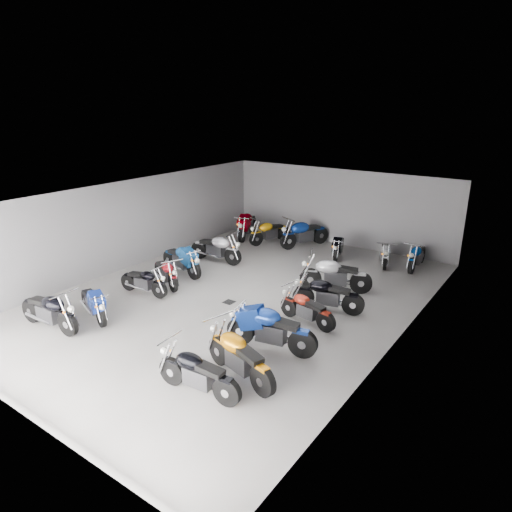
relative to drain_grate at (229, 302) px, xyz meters
The scene contains 24 objects.
ground 0.50m from the drain_grate, 90.00° to the left, with size 14.00×14.00×0.00m, color #9D9B95.
wall_back 7.67m from the drain_grate, 90.00° to the left, with size 10.00×0.10×3.20m, color slate.
wall_left 5.27m from the drain_grate, behind, with size 0.10×14.00×3.20m, color slate.
wall_right 5.27m from the drain_grate, ahead, with size 0.10×14.00×3.20m, color slate.
ceiling 3.25m from the drain_grate, 90.00° to the left, with size 10.00×14.00×0.04m, color black.
drain_grate is the anchor object (origin of this frame).
motorcycle_left_a 5.04m from the drain_grate, 124.79° to the right, with size 2.21×0.47×0.97m.
motorcycle_left_b 3.93m from the drain_grate, 129.00° to the right, with size 1.87×0.77×0.85m.
motorcycle_left_c 2.83m from the drain_grate, 157.63° to the right, with size 1.86×0.41×0.82m.
motorcycle_left_d 2.61m from the drain_grate, behind, with size 1.81×0.91×0.85m.
motorcycle_left_e 3.08m from the drain_grate, 161.66° to the left, with size 2.18×0.64×0.97m.
motorcycle_left_f 3.82m from the drain_grate, 135.57° to the left, with size 2.25×0.49×0.99m.
motorcycle_right_a 4.65m from the drain_grate, 59.68° to the right, with size 2.06×0.45×0.91m.
motorcycle_right_b 4.10m from the drain_grate, 48.35° to the right, with size 2.21×0.74×0.99m.
motorcycle_right_c 3.10m from the drain_grate, 32.28° to the right, with size 2.34×0.67×1.04m.
motorcycle_right_d 2.65m from the drain_grate, ahead, with size 1.86×0.49×0.82m.
motorcycle_right_e 3.00m from the drain_grate, 23.71° to the left, with size 2.09×0.67×0.93m.
motorcycle_right_f 3.52m from the drain_grate, 49.82° to the left, with size 2.19×1.05×1.02m.
motorcycle_back_a 7.09m from the drain_grate, 121.73° to the left, with size 0.97×2.31×1.06m.
motorcycle_back_b 6.34m from the drain_grate, 112.33° to the left, with size 0.84×2.03×0.93m.
motorcycle_back_c 6.37m from the drain_grate, 98.50° to the left, with size 1.14×2.24×1.05m.
motorcycle_back_d 5.92m from the drain_grate, 81.58° to the left, with size 0.65×1.81×0.81m.
motorcycle_back_e 6.65m from the drain_grate, 66.39° to the left, with size 0.78×1.76×0.81m.
motorcycle_back_f 7.39m from the drain_grate, 59.31° to the left, with size 0.41×2.01×0.88m.
Camera 1 is at (8.05, -10.47, 5.85)m, focal length 32.00 mm.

